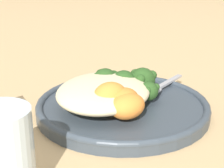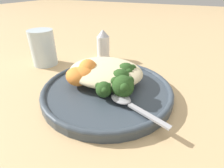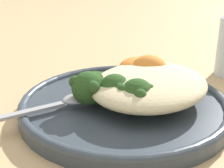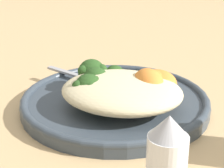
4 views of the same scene
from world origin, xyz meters
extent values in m
plane|color=tan|center=(0.00, 0.00, 0.00)|extent=(4.00, 4.00, 0.00)
cylinder|color=#38424C|center=(-0.02, 0.01, 0.01)|extent=(0.28, 0.28, 0.02)
torus|color=#38424C|center=(-0.02, 0.01, 0.02)|extent=(0.28, 0.28, 0.01)
ellipsoid|color=beige|center=(-0.04, 0.04, 0.04)|extent=(0.17, 0.14, 0.04)
ellipsoid|color=#9EBC66|center=(-0.03, 0.00, 0.03)|extent=(0.06, 0.06, 0.02)
sphere|color=#284C1E|center=(-0.01, -0.03, 0.04)|extent=(0.03, 0.03, 0.03)
sphere|color=#284C1E|center=(0.00, -0.02, 0.04)|extent=(0.01, 0.01, 0.01)
sphere|color=#284C1E|center=(-0.02, -0.03, 0.04)|extent=(0.01, 0.01, 0.01)
sphere|color=#284C1E|center=(0.00, -0.04, 0.04)|extent=(0.01, 0.01, 0.01)
ellipsoid|color=#9EBC66|center=(-0.01, 0.00, 0.03)|extent=(0.08, 0.04, 0.02)
sphere|color=#284C1E|center=(0.02, -0.01, 0.04)|extent=(0.04, 0.04, 0.04)
sphere|color=#284C1E|center=(0.03, 0.01, 0.05)|extent=(0.02, 0.02, 0.02)
sphere|color=#284C1E|center=(0.01, -0.01, 0.05)|extent=(0.02, 0.02, 0.02)
sphere|color=#284C1E|center=(0.03, -0.02, 0.05)|extent=(0.02, 0.02, 0.02)
ellipsoid|color=#9EBC66|center=(-0.03, 0.01, 0.03)|extent=(0.08, 0.03, 0.02)
sphere|color=#284C1E|center=(0.01, 0.02, 0.04)|extent=(0.04, 0.04, 0.04)
sphere|color=#284C1E|center=(0.02, 0.03, 0.05)|extent=(0.02, 0.02, 0.02)
sphere|color=#284C1E|center=(-0.01, 0.02, 0.05)|extent=(0.02, 0.02, 0.02)
sphere|color=#284C1E|center=(0.02, 0.01, 0.05)|extent=(0.02, 0.02, 0.02)
ellipsoid|color=#9EBC66|center=(-0.02, 0.03, 0.03)|extent=(0.06, 0.06, 0.01)
sphere|color=#284C1E|center=(0.01, 0.05, 0.04)|extent=(0.04, 0.04, 0.04)
sphere|color=#284C1E|center=(0.02, 0.06, 0.05)|extent=(0.02, 0.02, 0.02)
sphere|color=#284C1E|center=(0.00, 0.06, 0.05)|extent=(0.02, 0.02, 0.02)
sphere|color=#284C1E|center=(0.00, 0.04, 0.05)|extent=(0.02, 0.02, 0.02)
sphere|color=#284C1E|center=(0.02, 0.04, 0.05)|extent=(0.02, 0.02, 0.02)
ellipsoid|color=#9EBC66|center=(-0.03, 0.04, 0.03)|extent=(0.04, 0.09, 0.01)
sphere|color=#284C1E|center=(-0.02, 0.08, 0.04)|extent=(0.03, 0.03, 0.03)
sphere|color=#284C1E|center=(-0.02, 0.09, 0.04)|extent=(0.01, 0.01, 0.01)
sphere|color=#284C1E|center=(-0.02, 0.06, 0.04)|extent=(0.01, 0.01, 0.01)
ellipsoid|color=orange|center=(-0.08, -0.01, 0.04)|extent=(0.07, 0.07, 0.04)
ellipsoid|color=orange|center=(-0.07, 0.02, 0.05)|extent=(0.07, 0.07, 0.05)
ellipsoid|color=orange|center=(-0.07, 0.00, 0.04)|extent=(0.06, 0.05, 0.04)
sphere|color=#193D1E|center=(0.00, 0.06, 0.04)|extent=(0.03, 0.03, 0.03)
sphere|color=#193D1E|center=(-0.01, 0.07, 0.04)|extent=(0.03, 0.03, 0.03)
sphere|color=#193D1E|center=(-0.02, 0.06, 0.04)|extent=(0.03, 0.03, 0.03)
sphere|color=#193D1E|center=(-0.02, 0.05, 0.04)|extent=(0.03, 0.03, 0.03)
sphere|color=#193D1E|center=(-0.01, 0.04, 0.04)|extent=(0.03, 0.03, 0.03)
cube|color=#A3A3A8|center=(0.09, -0.05, 0.02)|extent=(0.08, 0.04, 0.00)
ellipsoid|color=#A3A3A8|center=(0.03, -0.02, 0.03)|extent=(0.05, 0.04, 0.01)
cylinder|color=silver|center=(-0.26, 0.08, 0.05)|extent=(0.07, 0.07, 0.10)
camera|label=1|loc=(-0.55, -0.12, 0.25)|focal=60.00mm
camera|label=2|loc=(0.13, -0.27, 0.21)|focal=28.00mm
camera|label=3|loc=(0.29, 0.23, 0.19)|focal=50.00mm
camera|label=4|loc=(-0.16, 0.49, 0.24)|focal=60.00mm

